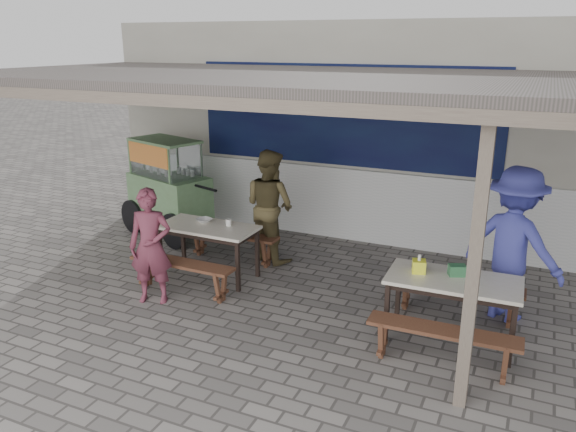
% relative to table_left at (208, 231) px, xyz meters
% --- Properties ---
extents(ground, '(60.00, 60.00, 0.00)m').
position_rel_table_left_xyz_m(ground, '(1.32, -0.66, -0.67)').
color(ground, slate).
rests_on(ground, ground).
extents(back_wall, '(9.00, 1.28, 3.50)m').
position_rel_table_left_xyz_m(back_wall, '(1.32, 2.91, 1.05)').
color(back_wall, beige).
rests_on(back_wall, ground).
extents(warung_roof, '(9.00, 4.21, 2.81)m').
position_rel_table_left_xyz_m(warung_roof, '(1.34, 0.23, 2.05)').
color(warung_roof, '#534A47').
rests_on(warung_roof, ground).
extents(table_left, '(1.38, 0.68, 0.75)m').
position_rel_table_left_xyz_m(table_left, '(0.00, 0.00, 0.00)').
color(table_left, white).
rests_on(table_left, ground).
extents(bench_left_street, '(1.48, 0.30, 0.45)m').
position_rel_table_left_xyz_m(bench_left_street, '(-0.01, -0.64, -0.33)').
color(bench_left_street, brown).
rests_on(bench_left_street, ground).
extents(bench_left_wall, '(1.48, 0.30, 0.45)m').
position_rel_table_left_xyz_m(bench_left_wall, '(0.01, 0.64, -0.33)').
color(bench_left_wall, brown).
rests_on(bench_left_wall, ground).
extents(table_right, '(1.43, 0.75, 0.75)m').
position_rel_table_left_xyz_m(table_right, '(3.39, -0.44, 0.00)').
color(table_right, white).
rests_on(table_right, ground).
extents(bench_right_street, '(1.51, 0.32, 0.45)m').
position_rel_table_left_xyz_m(bench_right_street, '(3.40, -1.05, -0.33)').
color(bench_right_street, brown).
rests_on(bench_right_street, ground).
extents(bench_right_wall, '(1.51, 0.32, 0.45)m').
position_rel_table_left_xyz_m(bench_right_wall, '(3.37, 0.17, -0.33)').
color(bench_right_wall, brown).
rests_on(bench_right_wall, ground).
extents(vendor_cart, '(2.11, 1.24, 1.64)m').
position_rel_table_left_xyz_m(vendor_cart, '(-1.55, 1.24, 0.22)').
color(vendor_cart, '#6A9764').
rests_on(vendor_cart, ground).
extents(patron_street_side, '(0.63, 0.52, 1.48)m').
position_rel_table_left_xyz_m(patron_street_side, '(-0.22, -0.97, 0.07)').
color(patron_street_side, brown).
rests_on(patron_street_side, ground).
extents(patron_wall_side, '(0.99, 0.88, 1.69)m').
position_rel_table_left_xyz_m(patron_wall_side, '(0.49, 0.95, 0.18)').
color(patron_wall_side, brown).
rests_on(patron_wall_side, ground).
extents(patron_right_table, '(1.37, 1.11, 1.85)m').
position_rel_table_left_xyz_m(patron_right_table, '(3.91, 0.42, 0.26)').
color(patron_right_table, '#4246AE').
rests_on(patron_right_table, ground).
extents(tissue_box, '(0.18, 0.18, 0.14)m').
position_rel_table_left_xyz_m(tissue_box, '(3.00, -0.43, 0.15)').
color(tissue_box, '#F0F629').
rests_on(tissue_box, table_right).
extents(donation_box, '(0.21, 0.18, 0.12)m').
position_rel_table_left_xyz_m(donation_box, '(3.40, -0.34, 0.14)').
color(donation_box, '#327244').
rests_on(donation_box, table_right).
extents(condiment_jar, '(0.08, 0.08, 0.09)m').
position_rel_table_left_xyz_m(condiment_jar, '(0.26, 0.13, 0.12)').
color(condiment_jar, white).
rests_on(condiment_jar, table_left).
extents(condiment_bowl, '(0.27, 0.27, 0.05)m').
position_rel_table_left_xyz_m(condiment_bowl, '(-0.13, 0.12, 0.11)').
color(condiment_bowl, white).
rests_on(condiment_bowl, table_left).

